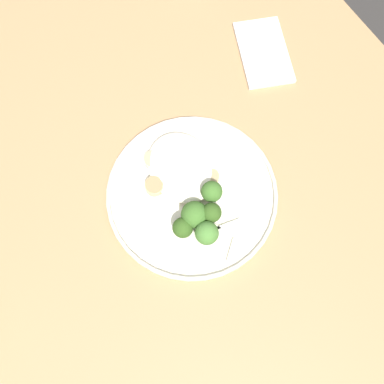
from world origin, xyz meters
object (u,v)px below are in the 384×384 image
Objects in this scene: seared_scallop_tiny_bay at (153,160)px; folded_napkin at (263,52)px; dinner_plate at (192,194)px; broccoli_floret_split_head at (204,235)px; seared_scallop_right_edge at (185,177)px; seared_scallop_tilted_round at (174,163)px; seared_scallop_center_golden at (155,186)px; broccoli_floret_beside_noodles at (212,213)px; broccoli_floret_rear_charred at (183,228)px; seared_scallop_left_edge at (164,170)px; broccoli_floret_near_rim at (194,215)px; seared_scallop_on_noodles at (211,177)px; broccoli_floret_small_sprig at (213,193)px.

folded_napkin is at bearing 107.46° from seared_scallop_tiny_bay.
broccoli_floret_split_head is at bearing -17.67° from dinner_plate.
seared_scallop_tilted_round is (-0.03, -0.00, 0.00)m from seared_scallop_right_edge.
seared_scallop_center_golden is 0.22× the size of folded_napkin.
seared_scallop_center_golden is (0.04, -0.02, 0.00)m from seared_scallop_tiny_bay.
seared_scallop_tiny_bay is 0.14m from broccoli_floret_beside_noodles.
seared_scallop_left_edge is at bearing 166.22° from broccoli_floret_rear_charred.
dinner_plate is 11.87× the size of seared_scallop_right_edge.
broccoli_floret_split_head is at bearing -49.95° from broccoli_floret_beside_noodles.
broccoli_floret_near_rim is (0.10, -0.00, 0.02)m from seared_scallop_left_edge.
seared_scallop_on_noodles is 0.28m from folded_napkin.
seared_scallop_on_noodles reaches higher than dinner_plate.
seared_scallop_right_edge is at bearing -60.79° from folded_napkin.
broccoli_floret_split_head is (0.05, -0.05, 0.00)m from broccoli_floret_small_sprig.
broccoli_floret_split_head is at bearing 0.84° from seared_scallop_tiny_bay.
seared_scallop_tilted_round is 0.14m from broccoli_floret_split_head.
seared_scallop_left_edge is 0.02m from seared_scallop_tilted_round.
seared_scallop_tiny_bay is 1.03× the size of seared_scallop_center_golden.
seared_scallop_center_golden is 0.09m from broccoli_floret_rear_charred.
folded_napkin is (-0.12, 0.29, -0.02)m from seared_scallop_left_edge.
broccoli_floret_near_rim reaches higher than broccoli_floret_rear_charred.
seared_scallop_center_golden is 0.10m from broccoli_floret_small_sprig.
seared_scallop_left_edge is at bearing 14.91° from seared_scallop_tiny_bay.
seared_scallop_center_golden is (-0.01, -0.05, 0.00)m from seared_scallop_right_edge.
broccoli_floret_rear_charred is at bearing -43.80° from dinner_plate.
seared_scallop_left_edge is 0.94× the size of seared_scallop_tiny_bay.
seared_scallop_center_golden reaches higher than seared_scallop_left_edge.
seared_scallop_tiny_bay is at bearing -150.74° from seared_scallop_right_edge.
broccoli_floret_rear_charred is at bearing -95.09° from broccoli_floret_beside_noodles.
seared_scallop_on_noodles is 0.04m from broccoli_floret_small_sprig.
seared_scallop_tiny_bay is at bearing -139.20° from seared_scallop_on_noodles.
broccoli_floret_near_rim is at bearing -116.21° from broccoli_floret_beside_noodles.
seared_scallop_on_noodles is 0.52× the size of broccoli_floret_near_rim.
seared_scallop_center_golden reaches higher than dinner_plate.
seared_scallop_tiny_bay is at bearing -162.20° from dinner_plate.
broccoli_floret_split_head is 0.39m from folded_napkin.
broccoli_floret_small_sprig reaches higher than seared_scallop_tilted_round.
seared_scallop_left_edge is 0.70× the size of broccoli_floret_rear_charred.
seared_scallop_right_edge is 0.75× the size of seared_scallop_center_golden.
broccoli_floret_beside_noodles is at bearing 63.79° from broccoli_floret_near_rim.
seared_scallop_tilted_round is at bearing -173.94° from seared_scallop_right_edge.
broccoli_floret_split_head reaches higher than seared_scallop_on_noodles.
seared_scallop_tilted_round is 0.12m from broccoli_floret_beside_noodles.
broccoli_floret_beside_noodles is 1.19× the size of broccoli_floret_rear_charred.
folded_napkin is (-0.12, 0.27, -0.02)m from seared_scallop_tilted_round.
seared_scallop_right_edge is 0.55× the size of broccoli_floret_rear_charred.
broccoli_floret_small_sprig is at bearing 27.48° from seared_scallop_left_edge.
seared_scallop_on_noodles is (0.05, 0.06, 0.00)m from seared_scallop_left_edge.
dinner_plate is 0.07m from broccoli_floret_rear_charred.
seared_scallop_tiny_bay is 0.74× the size of broccoli_floret_rear_charred.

